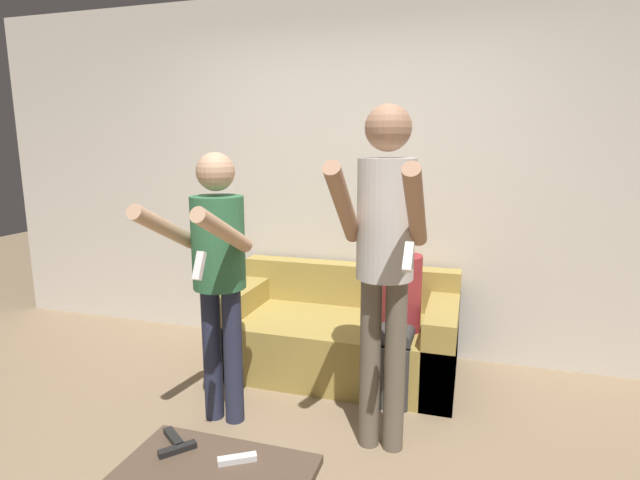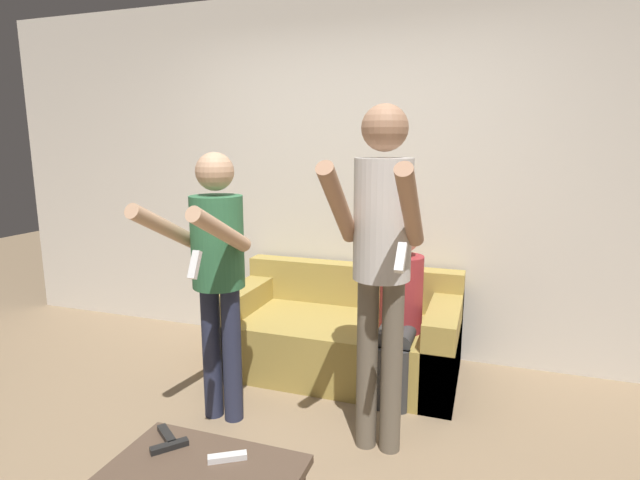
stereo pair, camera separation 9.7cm
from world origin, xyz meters
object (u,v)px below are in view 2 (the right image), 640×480
at_px(person_standing_left, 216,261).
at_px(person_seated, 399,302).
at_px(person_standing_right, 381,246).
at_px(remote_mid, 227,457).
at_px(remote_near, 169,446).
at_px(remote_far, 167,435).
at_px(couch, 340,335).

bearing_deg(person_standing_left, person_seated, 36.86).
relative_size(person_standing_right, remote_mid, 12.17).
distance_m(remote_near, remote_far, 0.09).
bearing_deg(couch, remote_mid, -88.22).
xyz_separation_m(person_standing_right, remote_far, (-0.73, -0.79, -0.70)).
xyz_separation_m(person_standing_right, person_seated, (-0.02, 0.68, -0.50)).
height_order(couch, remote_near, couch).
bearing_deg(remote_far, remote_near, -47.32).
bearing_deg(person_seated, couch, 157.62).
relative_size(person_seated, remote_far, 7.93).
bearing_deg(couch, remote_near, -96.76).
xyz_separation_m(person_standing_right, remote_mid, (-0.41, -0.84, -0.70)).
bearing_deg(remote_far, couch, 80.97).
relative_size(couch, person_standing_left, 1.06).
bearing_deg(remote_near, person_standing_left, 107.04).
bearing_deg(remote_mid, remote_near, -177.36).
bearing_deg(remote_mid, couch, 91.78).
bearing_deg(remote_near, person_standing_right, 51.97).
bearing_deg(person_standing_right, remote_far, -132.63).
xyz_separation_m(person_standing_left, remote_mid, (0.52, -0.84, -0.55)).
height_order(person_standing_left, remote_near, person_standing_left).
relative_size(person_standing_left, person_seated, 1.38).
bearing_deg(person_standing_right, remote_near, -128.03).
relative_size(person_standing_right, remote_near, 13.08).
relative_size(couch, remote_far, 11.62).
distance_m(person_standing_right, person_seated, 0.84).
relative_size(remote_near, remote_mid, 0.93).
relative_size(person_standing_right, remote_far, 12.60).
distance_m(person_standing_left, remote_mid, 1.13).
relative_size(person_standing_left, remote_mid, 10.60).
bearing_deg(remote_mid, remote_far, 170.59).
distance_m(person_standing_left, remote_far, 0.98).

